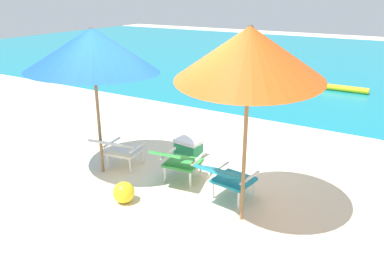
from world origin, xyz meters
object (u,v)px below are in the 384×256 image
at_px(lounge_chair_center, 178,160).
at_px(beach_umbrella_left, 93,50).
at_px(swim_buoy, 340,88).
at_px(beach_umbrella_right, 249,53).
at_px(lounge_chair_left, 119,148).
at_px(beach_ball, 124,192).
at_px(cooler_box, 188,148).
at_px(lounge_chair_right, 227,177).

xyz_separation_m(lounge_chair_center, beach_umbrella_left, (-1.32, -0.30, 1.62)).
distance_m(swim_buoy, lounge_chair_center, 7.53).
relative_size(swim_buoy, beach_umbrella_left, 0.59).
height_order(beach_umbrella_left, beach_umbrella_right, beach_umbrella_right).
distance_m(swim_buoy, lounge_chair_left, 7.86).
distance_m(beach_ball, cooler_box, 1.87).
relative_size(lounge_chair_left, cooler_box, 1.89).
bearing_deg(beach_ball, lounge_chair_center, 68.11).
xyz_separation_m(lounge_chair_left, lounge_chair_right, (2.00, -0.01, 0.00)).
xyz_separation_m(beach_ball, cooler_box, (-0.07, 1.87, 0.01)).
bearing_deg(beach_umbrella_left, beach_ball, -31.12).
bearing_deg(lounge_chair_left, lounge_chair_right, -0.15).
bearing_deg(beach_umbrella_left, swim_buoy, 73.69).
height_order(lounge_chair_left, beach_umbrella_left, beach_umbrella_left).
relative_size(lounge_chair_left, beach_ball, 3.03).
bearing_deg(beach_ball, beach_umbrella_left, 148.88).
bearing_deg(beach_umbrella_left, beach_umbrella_right, -2.47).
bearing_deg(lounge_chair_right, beach_ball, -148.77).
height_order(lounge_chair_center, cooler_box, lounge_chair_center).
distance_m(beach_umbrella_left, beach_umbrella_right, 2.59).
bearing_deg(beach_umbrella_left, lounge_chair_right, 4.60).
relative_size(swim_buoy, lounge_chair_right, 1.72).
bearing_deg(beach_umbrella_left, cooler_box, 55.19).
height_order(swim_buoy, cooler_box, cooler_box).
distance_m(swim_buoy, beach_ball, 8.45).
distance_m(lounge_chair_right, cooler_box, 1.74).
height_order(lounge_chair_left, beach_umbrella_right, beach_umbrella_right).
xyz_separation_m(swim_buoy, cooler_box, (-1.38, -6.48, 0.06)).
bearing_deg(lounge_chair_right, beach_umbrella_right, -38.83).
bearing_deg(beach_umbrella_right, lounge_chair_left, 172.87).
bearing_deg(beach_umbrella_left, lounge_chair_left, 39.68).
bearing_deg(lounge_chair_right, beach_umbrella_left, -175.40).
height_order(lounge_chair_center, beach_ball, lounge_chair_center).
xyz_separation_m(lounge_chair_right, beach_umbrella_right, (0.36, -0.29, 1.78)).
relative_size(lounge_chair_right, beach_ball, 3.01).
height_order(beach_umbrella_left, cooler_box, beach_umbrella_left).
relative_size(swim_buoy, cooler_box, 3.22).
height_order(swim_buoy, beach_ball, beach_ball).
distance_m(lounge_chair_center, lounge_chair_right, 0.91).
xyz_separation_m(lounge_chair_left, beach_umbrella_right, (2.36, -0.30, 1.78)).
distance_m(lounge_chair_left, lounge_chair_right, 2.00).
relative_size(lounge_chair_right, beach_umbrella_right, 0.36).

